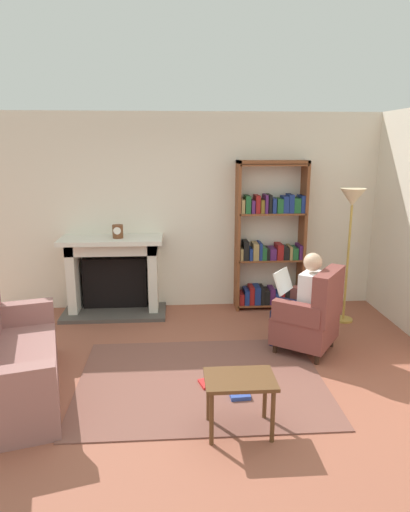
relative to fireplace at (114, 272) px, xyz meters
The scene contains 12 objects.
ground 2.60m from the fireplace, 64.86° to the right, with size 14.00×14.00×0.00m, color #95523E.
back_wall 1.36m from the fireplace, 13.12° to the left, with size 5.60×0.10×2.70m, color silver.
area_rug 2.34m from the fireplace, 61.64° to the right, with size 2.40×1.80×0.01m, color brown.
fireplace is the anchor object (origin of this frame).
mantel_clock 0.60m from the fireplace, 47.58° to the right, with size 0.14×0.14×0.18m.
bookshelf 2.20m from the fireplace, ahead, with size 0.95×0.32×2.07m.
armchair_reading 2.74m from the fireplace, 31.20° to the right, with size 0.88×0.88×0.97m.
seated_reader 2.62m from the fireplace, 30.99° to the right, with size 0.59×0.56×1.14m.
sofa_floral 2.26m from the fireplace, 107.81° to the right, with size 1.14×1.83×0.85m.
side_table 3.12m from the fireplace, 64.54° to the right, with size 0.56×0.39×0.48m.
scattered_books 2.52m from the fireplace, 59.06° to the right, with size 0.47×0.56×0.04m.
floor_lamp 3.23m from the fireplace, 10.09° to the right, with size 0.32×0.32×1.74m.
Camera 1 is at (-0.23, -3.72, 2.27)m, focal length 31.68 mm.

